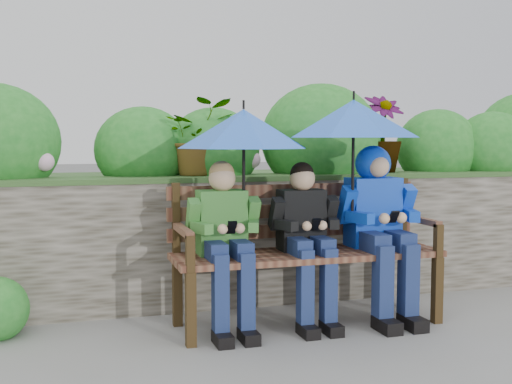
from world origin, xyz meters
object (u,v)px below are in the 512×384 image
object	(u,v)px
boy_middle	(306,233)
umbrella_right	(354,119)
park_bench	(304,242)
umbrella_left	(244,129)
boy_left	(225,236)
boy_right	(379,216)

from	to	relation	value
boy_middle	umbrella_right	distance (m)	0.87
park_bench	umbrella_left	distance (m)	0.94
boy_middle	umbrella_left	bearing A→B (deg)	175.50
boy_left	umbrella_left	size ratio (longest dim) A/B	1.29
park_bench	umbrella_right	xyz separation A→B (m)	(0.33, -0.11, 0.89)
park_bench	boy_left	world-z (taller)	boy_left
park_bench	boy_middle	size ratio (longest dim) A/B	1.66
boy_right	umbrella_left	xyz separation A→B (m)	(-1.02, 0.03, 0.63)
park_bench	boy_middle	xyz separation A→B (m)	(-0.02, -0.09, 0.08)
boy_left	park_bench	bearing A→B (deg)	8.63
boy_left	umbrella_right	bearing A→B (deg)	-1.19
park_bench	umbrella_right	size ratio (longest dim) A/B	2.04
boy_left	umbrella_right	world-z (taller)	umbrella_right
boy_left	boy_right	world-z (taller)	boy_right
boy_left	boy_right	size ratio (longest dim) A/B	0.92
boy_right	umbrella_right	bearing A→B (deg)	-174.18
boy_left	umbrella_right	size ratio (longest dim) A/B	1.24
boy_right	umbrella_right	world-z (taller)	umbrella_right
boy_middle	umbrella_left	distance (m)	0.86
park_bench	boy_middle	world-z (taller)	boy_middle
boy_left	boy_middle	xyz separation A→B (m)	(0.59, 0.00, -0.01)
boy_middle	park_bench	bearing A→B (deg)	78.65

